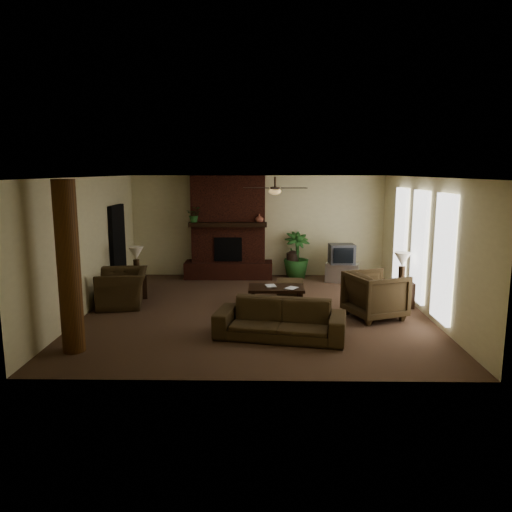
{
  "coord_description": "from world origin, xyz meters",
  "views": [
    {
      "loc": [
        0.16,
        -9.89,
        2.93
      ],
      "look_at": [
        0.0,
        0.4,
        1.1
      ],
      "focal_mm": 33.79,
      "sensor_mm": 36.0,
      "label": 1
    }
  ],
  "objects_px": {
    "coffee_table": "(276,289)",
    "floor_vase": "(293,262)",
    "tv_stand": "(342,272)",
    "armchair_left": "(122,282)",
    "lamp_left": "(136,255)",
    "armchair_right": "(376,293)",
    "side_table_right": "(400,294)",
    "floor_plant": "(296,265)",
    "log_column": "(69,268)",
    "ottoman": "(290,289)",
    "sofa": "(280,313)",
    "lamp_right": "(402,262)",
    "side_table_left": "(135,286)"
  },
  "relations": [
    {
      "from": "log_column",
      "to": "tv_stand",
      "type": "xyz_separation_m",
      "value": [
        5.22,
        5.13,
        -1.15
      ]
    },
    {
      "from": "coffee_table",
      "to": "armchair_right",
      "type": "bearing_deg",
      "value": -22.28
    },
    {
      "from": "log_column",
      "to": "floor_vase",
      "type": "xyz_separation_m",
      "value": [
        3.92,
        5.55,
        -0.97
      ]
    },
    {
      "from": "ottoman",
      "to": "side_table_left",
      "type": "bearing_deg",
      "value": -178.79
    },
    {
      "from": "floor_vase",
      "to": "side_table_right",
      "type": "bearing_deg",
      "value": -51.99
    },
    {
      "from": "tv_stand",
      "to": "ottoman",
      "type": "bearing_deg",
      "value": -115.92
    },
    {
      "from": "lamp_left",
      "to": "lamp_right",
      "type": "relative_size",
      "value": 1.0
    },
    {
      "from": "coffee_table",
      "to": "floor_vase",
      "type": "distance_m",
      "value": 2.88
    },
    {
      "from": "ottoman",
      "to": "floor_plant",
      "type": "bearing_deg",
      "value": 82.43
    },
    {
      "from": "sofa",
      "to": "tv_stand",
      "type": "distance_m",
      "value": 4.78
    },
    {
      "from": "floor_plant",
      "to": "side_table_right",
      "type": "relative_size",
      "value": 2.31
    },
    {
      "from": "armchair_left",
      "to": "ottoman",
      "type": "height_order",
      "value": "armchair_left"
    },
    {
      "from": "armchair_left",
      "to": "coffee_table",
      "type": "distance_m",
      "value": 3.37
    },
    {
      "from": "tv_stand",
      "to": "side_table_right",
      "type": "distance_m",
      "value": 2.53
    },
    {
      "from": "armchair_left",
      "to": "ottoman",
      "type": "distance_m",
      "value": 3.81
    },
    {
      "from": "ottoman",
      "to": "side_table_left",
      "type": "distance_m",
      "value": 3.63
    },
    {
      "from": "side_table_left",
      "to": "side_table_right",
      "type": "height_order",
      "value": "same"
    },
    {
      "from": "log_column",
      "to": "coffee_table",
      "type": "xyz_separation_m",
      "value": [
        3.39,
        2.72,
        -1.03
      ]
    },
    {
      "from": "tv_stand",
      "to": "floor_plant",
      "type": "distance_m",
      "value": 1.28
    },
    {
      "from": "armchair_left",
      "to": "lamp_left",
      "type": "distance_m",
      "value": 0.84
    },
    {
      "from": "tv_stand",
      "to": "floor_vase",
      "type": "bearing_deg",
      "value": 178.11
    },
    {
      "from": "side_table_left",
      "to": "tv_stand",
      "type": "bearing_deg",
      "value": 18.53
    },
    {
      "from": "armchair_left",
      "to": "floor_plant",
      "type": "relative_size",
      "value": 0.94
    },
    {
      "from": "sofa",
      "to": "side_table_right",
      "type": "height_order",
      "value": "sofa"
    },
    {
      "from": "armchair_right",
      "to": "lamp_right",
      "type": "distance_m",
      "value": 1.19
    },
    {
      "from": "log_column",
      "to": "tv_stand",
      "type": "bearing_deg",
      "value": 44.5
    },
    {
      "from": "sofa",
      "to": "lamp_left",
      "type": "bearing_deg",
      "value": 151.19
    },
    {
      "from": "armchair_left",
      "to": "armchair_right",
      "type": "bearing_deg",
      "value": 70.28
    },
    {
      "from": "floor_plant",
      "to": "lamp_right",
      "type": "distance_m",
      "value": 3.57
    },
    {
      "from": "coffee_table",
      "to": "lamp_left",
      "type": "height_order",
      "value": "lamp_left"
    },
    {
      "from": "lamp_left",
      "to": "floor_vase",
      "type": "bearing_deg",
      "value": 29.72
    },
    {
      "from": "armchair_left",
      "to": "side_table_right",
      "type": "xyz_separation_m",
      "value": [
        6.08,
        0.03,
        -0.25
      ]
    },
    {
      "from": "log_column",
      "to": "armchair_right",
      "type": "xyz_separation_m",
      "value": [
        5.36,
        1.91,
        -0.89
      ]
    },
    {
      "from": "lamp_left",
      "to": "lamp_right",
      "type": "xyz_separation_m",
      "value": [
        5.93,
        -0.69,
        0.0
      ]
    },
    {
      "from": "floor_vase",
      "to": "side_table_left",
      "type": "distance_m",
      "value": 4.37
    },
    {
      "from": "coffee_table",
      "to": "floor_plant",
      "type": "relative_size",
      "value": 0.95
    },
    {
      "from": "lamp_left",
      "to": "side_table_right",
      "type": "height_order",
      "value": "lamp_left"
    },
    {
      "from": "tv_stand",
      "to": "side_table_right",
      "type": "xyz_separation_m",
      "value": [
        0.88,
        -2.37,
        0.03
      ]
    },
    {
      "from": "lamp_left",
      "to": "side_table_right",
      "type": "bearing_deg",
      "value": -6.27
    },
    {
      "from": "sofa",
      "to": "ottoman",
      "type": "distance_m",
      "value": 2.82
    },
    {
      "from": "armchair_right",
      "to": "side_table_right",
      "type": "bearing_deg",
      "value": -62.96
    },
    {
      "from": "log_column",
      "to": "side_table_right",
      "type": "xyz_separation_m",
      "value": [
        6.1,
        2.76,
        -1.12
      ]
    },
    {
      "from": "floor_vase",
      "to": "sofa",
      "type": "bearing_deg",
      "value": -95.99
    },
    {
      "from": "log_column",
      "to": "floor_plant",
      "type": "height_order",
      "value": "log_column"
    },
    {
      "from": "sofa",
      "to": "lamp_right",
      "type": "distance_m",
      "value": 3.41
    },
    {
      "from": "ottoman",
      "to": "side_table_left",
      "type": "relative_size",
      "value": 1.09
    },
    {
      "from": "floor_vase",
      "to": "lamp_right",
      "type": "relative_size",
      "value": 1.18
    },
    {
      "from": "side_table_right",
      "to": "lamp_right",
      "type": "height_order",
      "value": "lamp_right"
    },
    {
      "from": "side_table_right",
      "to": "ottoman",
      "type": "bearing_deg",
      "value": 162.68
    },
    {
      "from": "coffee_table",
      "to": "lamp_right",
      "type": "bearing_deg",
      "value": -0.07
    }
  ]
}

